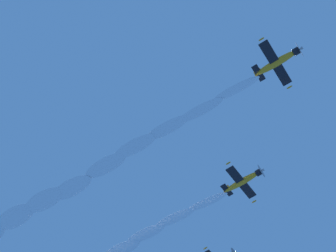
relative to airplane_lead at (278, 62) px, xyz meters
name	(u,v)px	position (x,y,z in m)	size (l,w,h in m)	color
airplane_lead	(278,62)	(0.00, 0.00, 0.00)	(7.66, 8.53, 2.66)	orange
airplane_left_wingman	(244,181)	(12.39, -17.26, -0.34)	(7.70, 8.52, 2.67)	orange
smoke_trail_lead	(39,205)	(43.54, -5.01, -2.73)	(61.42, 9.75, 6.15)	white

